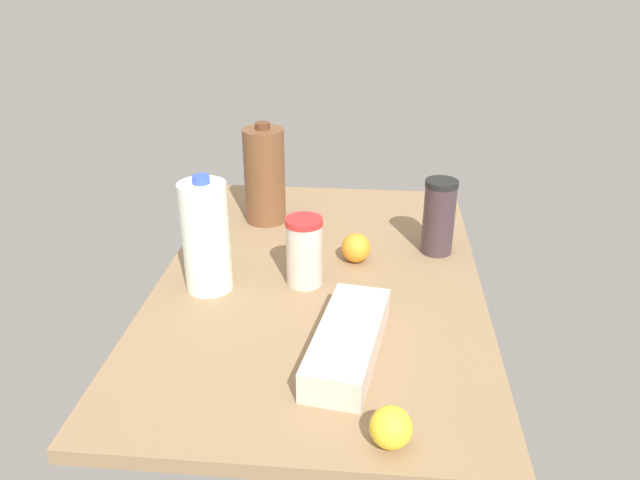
{
  "coord_description": "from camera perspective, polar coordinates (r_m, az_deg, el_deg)",
  "views": [
    {
      "loc": [
        -130.11,
        -12.11,
        75.74
      ],
      "look_at": [
        0.0,
        0.0,
        13.0
      ],
      "focal_mm": 35.0,
      "sensor_mm": 36.0,
      "label": 1
    }
  ],
  "objects": [
    {
      "name": "egg_carton",
      "position": [
        1.22,
        2.58,
        -9.22
      ],
      "size": [
        34.01,
        16.32,
        6.23
      ],
      "primitive_type": "cube",
      "rotation": [
        0.0,
        0.0,
        -0.15
      ],
      "color": "beige",
      "rests_on": "countertop"
    },
    {
      "name": "tumbler_cup",
      "position": [
        1.44,
        -1.44,
        -1.04
      ],
      "size": [
        8.66,
        8.66,
        16.49
      ],
      "color": "beige",
      "rests_on": "countertop"
    },
    {
      "name": "countertop",
      "position": [
        1.5,
        0.0,
        -3.96
      ],
      "size": [
        120.0,
        76.0,
        3.0
      ],
      "primitive_type": "cube",
      "color": "#896D4C",
      "rests_on": "ground"
    },
    {
      "name": "milk_jug",
      "position": [
        1.42,
        -10.39,
        0.29
      ],
      "size": [
        10.73,
        10.73,
        27.5
      ],
      "color": "white",
      "rests_on": "countertop"
    },
    {
      "name": "lemon_by_jug",
      "position": [
        1.03,
        6.49,
        -16.67
      ],
      "size": [
        6.91,
        6.91,
        6.91
      ],
      "primitive_type": "sphere",
      "color": "yellow",
      "rests_on": "countertop"
    },
    {
      "name": "chocolate_milk_jug",
      "position": [
        1.76,
        -5.09,
        5.88
      ],
      "size": [
        11.43,
        11.43,
        28.66
      ],
      "color": "brown",
      "rests_on": "countertop"
    },
    {
      "name": "shaker_bottle",
      "position": [
        1.61,
        10.82,
        2.1
      ],
      "size": [
        8.27,
        8.27,
        19.55
      ],
      "color": "#3E2E33",
      "rests_on": "countertop"
    },
    {
      "name": "orange_far_back",
      "position": [
        1.56,
        3.31,
        -0.72
      ],
      "size": [
        7.37,
        7.37,
        7.37
      ],
      "primitive_type": "sphere",
      "color": "orange",
      "rests_on": "countertop"
    }
  ]
}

